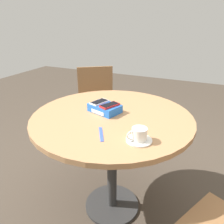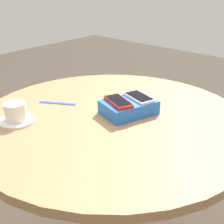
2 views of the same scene
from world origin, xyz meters
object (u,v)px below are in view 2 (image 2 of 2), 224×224
(phone_red, at_px, (118,101))
(coffee_cup, at_px, (15,111))
(lanyard_strap, at_px, (58,103))
(saucer, at_px, (17,120))
(phone_white, at_px, (139,97))
(phone_box, at_px, (129,107))
(round_table, at_px, (112,144))

(phone_red, bearing_deg, coffee_cup, -42.02)
(phone_red, xyz_separation_m, lanyard_strap, (0.07, -0.26, -0.06))
(saucer, xyz_separation_m, coffee_cup, (-0.00, -0.00, 0.04))
(saucer, bearing_deg, phone_white, 143.06)
(phone_box, bearing_deg, lanyard_strap, -67.67)
(saucer, distance_m, coffee_cup, 0.04)
(round_table, relative_size, phone_white, 7.38)
(round_table, height_order, phone_box, phone_box)
(saucer, bearing_deg, round_table, 137.39)
(round_table, distance_m, lanyard_strap, 0.28)
(lanyard_strap, bearing_deg, coffee_cup, 4.56)
(round_table, bearing_deg, coffee_cup, -43.00)
(phone_white, xyz_separation_m, saucer, (0.37, -0.28, -0.05))
(round_table, bearing_deg, phone_box, 157.10)
(saucer, bearing_deg, lanyard_strap, -175.02)
(round_table, distance_m, phone_box, 0.16)
(phone_white, relative_size, saucer, 1.04)
(lanyard_strap, bearing_deg, phone_white, 118.77)
(round_table, xyz_separation_m, phone_red, (-0.02, 0.01, 0.17))
(phone_white, relative_size, lanyard_strap, 0.91)
(phone_white, bearing_deg, phone_box, -15.72)
(phone_white, xyz_separation_m, lanyard_strap, (0.16, -0.29, -0.06))
(round_table, xyz_separation_m, lanyard_strap, (0.05, -0.25, 0.12))
(phone_red, bearing_deg, round_table, -28.25)
(phone_box, distance_m, phone_white, 0.06)
(round_table, xyz_separation_m, phone_box, (-0.06, 0.03, 0.14))
(round_table, height_order, phone_red, phone_red)
(coffee_cup, bearing_deg, saucer, 44.21)
(phone_red, height_order, lanyard_strap, phone_red)
(saucer, bearing_deg, phone_red, 138.35)
(phone_box, bearing_deg, round_table, -22.90)
(phone_white, height_order, coffee_cup, coffee_cup)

